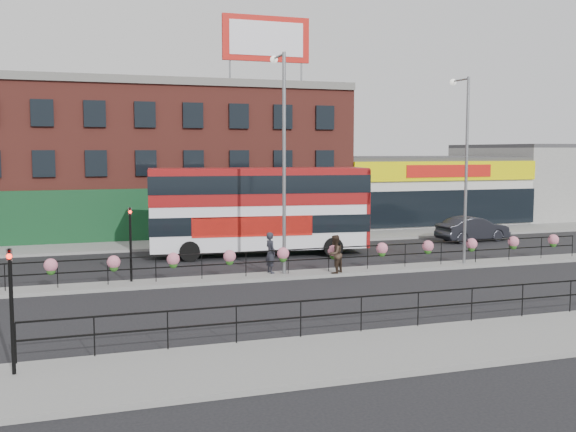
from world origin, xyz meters
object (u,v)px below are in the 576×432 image
object	(u,v)px
pedestrian_a	(271,253)
lamp_column_west	(282,143)
double_decker_bus	(260,202)
car	(473,229)
pedestrian_b	(335,254)
lamp_column_east	(464,154)

from	to	relation	value
pedestrian_a	lamp_column_west	bearing A→B (deg)	-110.64
double_decker_bus	lamp_column_west	world-z (taller)	lamp_column_west
double_decker_bus	lamp_column_west	xyz separation A→B (m)	(-0.71, -6.18, 3.13)
double_decker_bus	pedestrian_a	distance (m)	6.48
car	pedestrian_b	distance (m)	15.49
double_decker_bus	lamp_column_east	xyz separation A→B (m)	(8.70, -6.40, 2.66)
lamp_column_west	lamp_column_east	xyz separation A→B (m)	(9.42, -0.21, -0.47)
double_decker_bus	lamp_column_east	bearing A→B (deg)	-36.32
double_decker_bus	car	xyz separation A→B (m)	(14.54, 1.33, -2.17)
pedestrian_a	lamp_column_east	distance (m)	10.94
double_decker_bus	lamp_column_east	size ratio (longest dim) A/B	1.32
double_decker_bus	pedestrian_b	xyz separation A→B (m)	(1.53, -7.07, -1.93)
pedestrian_b	lamp_column_east	world-z (taller)	lamp_column_east
double_decker_bus	lamp_column_west	bearing A→B (deg)	-96.59
double_decker_bus	pedestrian_a	bearing A→B (deg)	-101.65
pedestrian_b	lamp_column_west	world-z (taller)	lamp_column_west
lamp_column_west	pedestrian_b	bearing A→B (deg)	-21.56
car	pedestrian_b	world-z (taller)	pedestrian_b
pedestrian_a	pedestrian_b	xyz separation A→B (m)	(2.79, -0.99, -0.06)
car	pedestrian_a	size ratio (longest dim) A/B	2.61
pedestrian_b	lamp_column_west	distance (m)	5.60
car	pedestrian_b	size ratio (longest dim) A/B	2.79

